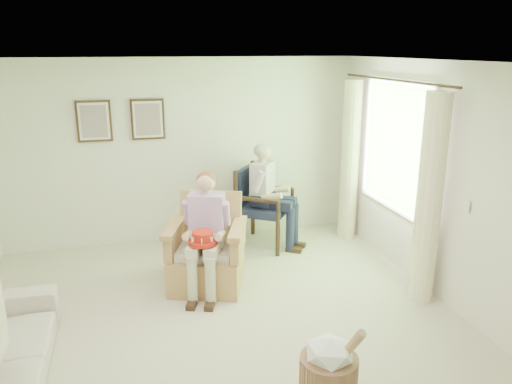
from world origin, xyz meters
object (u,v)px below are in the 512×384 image
wicker_armchair (206,258)px  wood_armchair (263,202)px  person_dark (266,188)px  person_wicker (207,225)px  hatbox (329,368)px  red_hat (203,239)px

wicker_armchair → wood_armchair: bearing=68.0°
person_dark → person_wicker: bearing=172.9°
hatbox → wicker_armchair: bearing=105.2°
person_wicker → red_hat: 0.23m
wood_armchair → red_hat: size_ratio=3.53×
person_wicker → red_hat: person_wicker is taller
wicker_armchair → wood_armchair: wood_armchair is taller
wicker_armchair → person_wicker: size_ratio=0.78×
person_wicker → person_dark: bearing=67.0°
person_wicker → person_dark: 1.48m
red_hat → person_wicker: bearing=65.0°
wicker_armchair → red_hat: (-0.09, -0.33, 0.38)m
wicker_armchair → person_dark: 1.48m
person_wicker → hatbox: bearing=-54.0°
person_dark → hatbox: 3.26m
person_dark → red_hat: bearing=175.1°
person_wicker → hatbox: (0.61, -2.09, -0.53)m
wood_armchair → person_wicker: 1.63m
hatbox → wood_armchair: bearing=83.2°
red_hat → hatbox: (0.69, -1.91, -0.45)m
person_wicker → wood_armchair: bearing=71.3°
person_dark → hatbox: (-0.40, -3.18, -0.59)m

